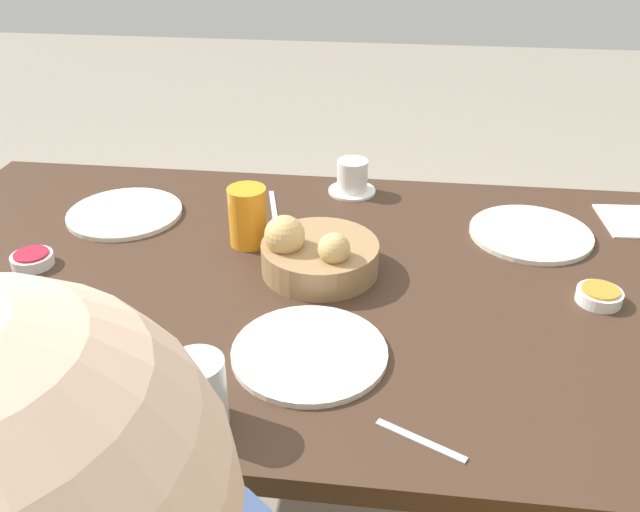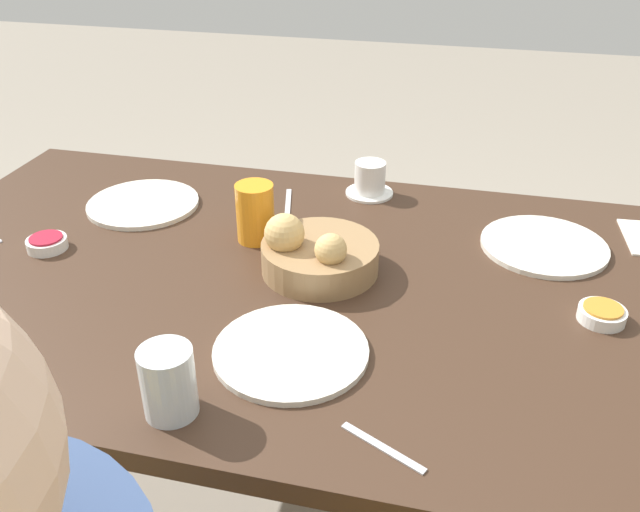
# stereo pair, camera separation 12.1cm
# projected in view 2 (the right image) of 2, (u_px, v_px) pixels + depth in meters

# --- Properties ---
(dining_table) EXTENTS (1.57, 0.90, 0.72)m
(dining_table) POSITION_uv_depth(u_px,v_px,m) (298.00, 315.00, 1.25)
(dining_table) COLOR #3D281C
(dining_table) RESTS_ON ground_plane
(bread_basket) EXTENTS (0.21, 0.21, 0.11)m
(bread_basket) POSITION_uv_depth(u_px,v_px,m) (316.00, 254.00, 1.20)
(bread_basket) COLOR #99754C
(bread_basket) RESTS_ON dining_table
(plate_near_left) EXTENTS (0.24, 0.24, 0.01)m
(plate_near_left) POSITION_uv_depth(u_px,v_px,m) (544.00, 246.00, 1.29)
(plate_near_left) COLOR silver
(plate_near_left) RESTS_ON dining_table
(plate_near_right) EXTENTS (0.24, 0.24, 0.01)m
(plate_near_right) POSITION_uv_depth(u_px,v_px,m) (143.00, 204.00, 1.45)
(plate_near_right) COLOR silver
(plate_near_right) RESTS_ON dining_table
(plate_far_center) EXTENTS (0.24, 0.24, 0.01)m
(plate_far_center) POSITION_uv_depth(u_px,v_px,m) (291.00, 351.00, 1.02)
(plate_far_center) COLOR silver
(plate_far_center) RESTS_ON dining_table
(juice_glass) EXTENTS (0.07, 0.07, 0.12)m
(juice_glass) POSITION_uv_depth(u_px,v_px,m) (255.00, 213.00, 1.30)
(juice_glass) COLOR orange
(juice_glass) RESTS_ON dining_table
(water_tumbler) EXTENTS (0.07, 0.07, 0.10)m
(water_tumbler) POSITION_uv_depth(u_px,v_px,m) (168.00, 382.00, 0.89)
(water_tumbler) COLOR silver
(water_tumbler) RESTS_ON dining_table
(coffee_cup) EXTENTS (0.11, 0.11, 0.08)m
(coffee_cup) POSITION_uv_depth(u_px,v_px,m) (370.00, 180.00, 1.49)
(coffee_cup) COLOR white
(coffee_cup) RESTS_ON dining_table
(jam_bowl_berry) EXTENTS (0.08, 0.08, 0.03)m
(jam_bowl_berry) POSITION_uv_depth(u_px,v_px,m) (47.00, 243.00, 1.29)
(jam_bowl_berry) COLOR white
(jam_bowl_berry) RESTS_ON dining_table
(jam_bowl_honey) EXTENTS (0.08, 0.08, 0.03)m
(jam_bowl_honey) POSITION_uv_depth(u_px,v_px,m) (602.00, 314.00, 1.09)
(jam_bowl_honey) COLOR white
(jam_bowl_honey) RESTS_ON dining_table
(knife_silver) EXTENTS (0.05, 0.17, 0.00)m
(knife_silver) POSITION_uv_depth(u_px,v_px,m) (288.00, 206.00, 1.45)
(knife_silver) COLOR #B7B7BC
(knife_silver) RESTS_ON dining_table
(spoon_coffee) EXTENTS (0.12, 0.07, 0.00)m
(spoon_coffee) POSITION_uv_depth(u_px,v_px,m) (383.00, 447.00, 0.85)
(spoon_coffee) COLOR #B7B7BC
(spoon_coffee) RESTS_ON dining_table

